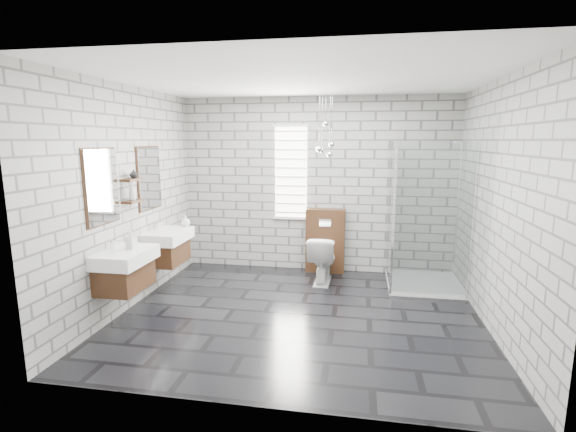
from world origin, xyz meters
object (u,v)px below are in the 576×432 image
(shower_enclosure, at_px, (419,253))
(toilet, at_px, (322,259))
(vanity_right, at_px, (165,237))
(cistern_panel, at_px, (325,241))
(vanity_left, at_px, (122,258))

(shower_enclosure, xyz_separation_m, toilet, (-1.34, 0.03, -0.16))
(vanity_right, xyz_separation_m, shower_enclosure, (3.41, 0.70, -0.25))
(cistern_panel, distance_m, toilet, 0.52)
(vanity_left, xyz_separation_m, cistern_panel, (2.07, 2.26, -0.26))
(toilet, bearing_deg, vanity_right, 21.38)
(vanity_right, bearing_deg, shower_enclosure, 11.66)
(vanity_left, height_order, vanity_right, same)
(cistern_panel, distance_m, shower_enclosure, 1.44)
(vanity_left, relative_size, shower_enclosure, 0.77)
(vanity_right, xyz_separation_m, cistern_panel, (2.07, 1.22, -0.26))
(vanity_left, relative_size, vanity_right, 1.00)
(cistern_panel, bearing_deg, toilet, -90.00)
(vanity_right, bearing_deg, cistern_panel, 30.54)
(shower_enclosure, bearing_deg, vanity_left, -152.86)
(shower_enclosure, distance_m, toilet, 1.35)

